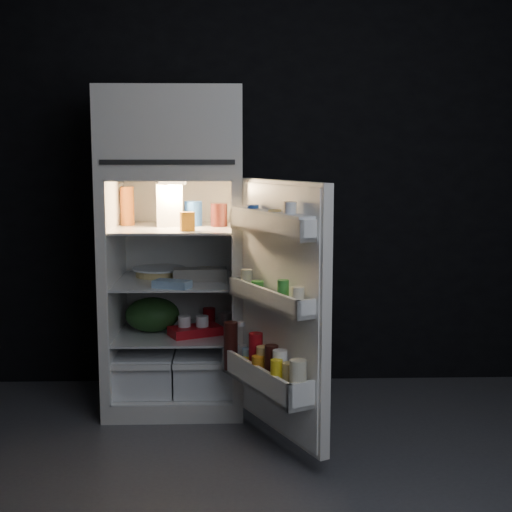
{
  "coord_description": "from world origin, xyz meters",
  "views": [
    {
      "loc": [
        -0.16,
        -2.7,
        1.43
      ],
      "look_at": [
        -0.05,
        1.0,
        0.9
      ],
      "focal_mm": 50.0,
      "sensor_mm": 36.0,
      "label": 1
    }
  ],
  "objects_px": {
    "milk_jug": "(169,205)",
    "egg_carton": "(200,275)",
    "yogurt_tray": "(195,331)",
    "fridge_door": "(277,314)",
    "refrigerator": "(175,239)"
  },
  "relations": [
    {
      "from": "milk_jug",
      "to": "egg_carton",
      "type": "xyz_separation_m",
      "value": [
        0.17,
        -0.08,
        -0.38
      ]
    },
    {
      "from": "milk_jug",
      "to": "yogurt_tray",
      "type": "relative_size",
      "value": 0.86
    },
    {
      "from": "milk_jug",
      "to": "yogurt_tray",
      "type": "height_order",
      "value": "milk_jug"
    },
    {
      "from": "egg_carton",
      "to": "yogurt_tray",
      "type": "relative_size",
      "value": 1.07
    },
    {
      "from": "fridge_door",
      "to": "yogurt_tray",
      "type": "relative_size",
      "value": 4.36
    },
    {
      "from": "refrigerator",
      "to": "fridge_door",
      "type": "height_order",
      "value": "refrigerator"
    },
    {
      "from": "refrigerator",
      "to": "yogurt_tray",
      "type": "height_order",
      "value": "refrigerator"
    },
    {
      "from": "refrigerator",
      "to": "milk_jug",
      "type": "distance_m",
      "value": 0.19
    },
    {
      "from": "refrigerator",
      "to": "yogurt_tray",
      "type": "xyz_separation_m",
      "value": [
        0.12,
        -0.13,
        -0.5
      ]
    },
    {
      "from": "refrigerator",
      "to": "egg_carton",
      "type": "height_order",
      "value": "refrigerator"
    },
    {
      "from": "egg_carton",
      "to": "yogurt_tray",
      "type": "height_order",
      "value": "egg_carton"
    },
    {
      "from": "refrigerator",
      "to": "yogurt_tray",
      "type": "bearing_deg",
      "value": -48.35
    },
    {
      "from": "refrigerator",
      "to": "milk_jug",
      "type": "height_order",
      "value": "refrigerator"
    },
    {
      "from": "egg_carton",
      "to": "milk_jug",
      "type": "bearing_deg",
      "value": 153.11
    },
    {
      "from": "fridge_door",
      "to": "yogurt_tray",
      "type": "xyz_separation_m",
      "value": [
        -0.42,
        0.59,
        -0.23
      ]
    }
  ]
}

